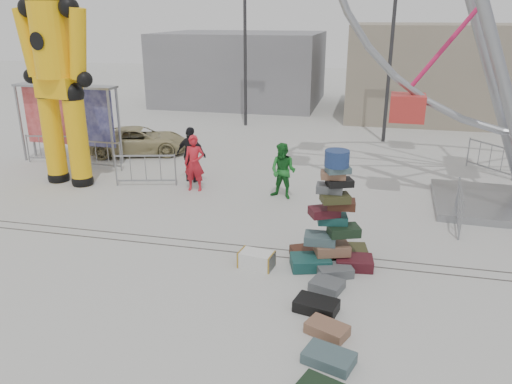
% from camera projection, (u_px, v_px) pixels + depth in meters
% --- Properties ---
extents(ground, '(90.00, 90.00, 0.00)m').
position_uv_depth(ground, '(256.00, 267.00, 11.56)').
color(ground, '#9E9E99').
rests_on(ground, ground).
extents(track_line_near, '(40.00, 0.04, 0.01)m').
position_uv_depth(track_line_near, '(261.00, 255.00, 12.11)').
color(track_line_near, '#47443F').
rests_on(track_line_near, ground).
extents(track_line_far, '(40.00, 0.04, 0.01)m').
position_uv_depth(track_line_far, '(265.00, 248.00, 12.48)').
color(track_line_far, '#47443F').
rests_on(track_line_far, ground).
extents(building_right, '(12.00, 8.00, 5.00)m').
position_uv_depth(building_right, '(460.00, 71.00, 27.58)').
color(building_right, gray).
rests_on(building_right, ground).
extents(building_left, '(10.00, 8.00, 4.40)m').
position_uv_depth(building_left, '(242.00, 68.00, 32.26)').
color(building_left, gray).
rests_on(building_left, ground).
extents(lamp_post_right, '(1.41, 0.25, 8.00)m').
position_uv_depth(lamp_post_right, '(394.00, 39.00, 21.32)').
color(lamp_post_right, '#2D2D30').
rests_on(lamp_post_right, ground).
extents(lamp_post_left, '(1.41, 0.25, 8.00)m').
position_uv_depth(lamp_post_left, '(247.00, 36.00, 24.63)').
color(lamp_post_left, '#2D2D30').
rests_on(lamp_post_left, ground).
extents(suitcase_tower, '(2.03, 1.77, 2.75)m').
position_uv_depth(suitcase_tower, '(332.00, 233.00, 11.45)').
color(suitcase_tower, '#184946').
rests_on(suitcase_tower, ground).
extents(crash_test_dummy, '(2.87, 1.26, 7.18)m').
position_uv_depth(crash_test_dummy, '(56.00, 71.00, 16.01)').
color(crash_test_dummy, black).
rests_on(crash_test_dummy, ground).
extents(banner_scaffold, '(4.16, 0.83, 3.00)m').
position_uv_depth(banner_scaffold, '(67.00, 105.00, 18.98)').
color(banner_scaffold, gray).
rests_on(banner_scaffold, ground).
extents(steamer_trunk, '(0.85, 0.57, 0.37)m').
position_uv_depth(steamer_trunk, '(256.00, 260.00, 11.50)').
color(steamer_trunk, silver).
rests_on(steamer_trunk, ground).
extents(row_case_0, '(0.83, 0.66, 0.21)m').
position_uv_depth(row_case_0, '(315.00, 264.00, 11.44)').
color(row_case_0, '#3A3B1D').
rests_on(row_case_0, ground).
extents(row_case_1, '(0.79, 0.73, 0.20)m').
position_uv_depth(row_case_1, '(327.00, 285.00, 10.58)').
color(row_case_1, '#56595D').
rests_on(row_case_1, ground).
extents(row_case_2, '(0.93, 0.70, 0.24)m').
position_uv_depth(row_case_2, '(316.00, 306.00, 9.80)').
color(row_case_2, black).
rests_on(row_case_2, ground).
extents(row_case_3, '(0.87, 0.72, 0.21)m').
position_uv_depth(row_case_3, '(327.00, 329.00, 9.09)').
color(row_case_3, '#875C44').
rests_on(row_case_3, ground).
extents(row_case_4, '(0.95, 0.77, 0.20)m').
position_uv_depth(row_case_4, '(329.00, 358.00, 8.35)').
color(row_case_4, '#445D62').
rests_on(row_case_4, ground).
extents(barricade_dummy_a, '(1.99, 0.44, 1.10)m').
position_uv_depth(barricade_dummy_a, '(53.00, 149.00, 19.46)').
color(barricade_dummy_a, gray).
rests_on(barricade_dummy_a, ground).
extents(barricade_dummy_b, '(2.00, 0.16, 1.10)m').
position_uv_depth(barricade_dummy_b, '(96.00, 155.00, 18.63)').
color(barricade_dummy_b, gray).
rests_on(barricade_dummy_b, ground).
extents(barricade_dummy_c, '(1.96, 0.60, 1.10)m').
position_uv_depth(barricade_dummy_c, '(146.00, 170.00, 16.82)').
color(barricade_dummy_c, gray).
rests_on(barricade_dummy_c, ground).
extents(barricade_wheel_front, '(0.28, 2.00, 1.10)m').
position_uv_depth(barricade_wheel_front, '(459.00, 207.00, 13.63)').
color(barricade_wheel_front, gray).
rests_on(barricade_wheel_front, ground).
extents(barricade_wheel_back, '(1.34, 1.62, 1.10)m').
position_uv_depth(barricade_wheel_back, '(490.00, 158.00, 18.19)').
color(barricade_wheel_back, gray).
rests_on(barricade_wheel_back, ground).
extents(pedestrian_red, '(0.71, 0.50, 1.85)m').
position_uv_depth(pedestrian_red, '(194.00, 163.00, 16.26)').
color(pedestrian_red, red).
rests_on(pedestrian_red, ground).
extents(pedestrian_green, '(1.01, 0.88, 1.77)m').
position_uv_depth(pedestrian_green, '(283.00, 171.00, 15.58)').
color(pedestrian_green, '#1B6D25').
rests_on(pedestrian_green, ground).
extents(pedestrian_black, '(1.20, 0.69, 1.92)m').
position_uv_depth(pedestrian_black, '(191.00, 155.00, 17.12)').
color(pedestrian_black, black).
rests_on(pedestrian_black, ground).
extents(parked_suv, '(4.41, 3.07, 1.12)m').
position_uv_depth(parked_suv, '(139.00, 140.00, 20.69)').
color(parked_suv, tan).
rests_on(parked_suv, ground).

